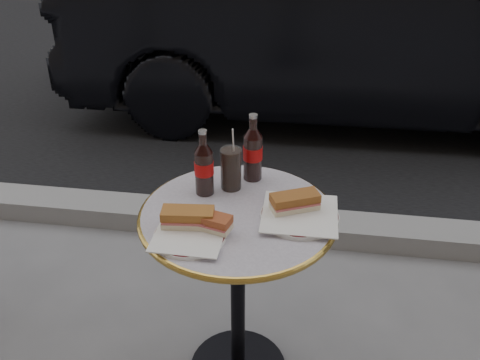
# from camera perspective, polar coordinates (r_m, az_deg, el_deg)

# --- Properties ---
(asphalt_road) EXTENTS (40.00, 8.00, 0.00)m
(asphalt_road) POSITION_cam_1_polar(r_m,az_deg,el_deg) (6.58, 6.56, 16.00)
(asphalt_road) COLOR black
(asphalt_road) RESTS_ON ground
(curb) EXTENTS (40.00, 0.20, 0.12)m
(curb) POSITION_cam_1_polar(r_m,az_deg,el_deg) (2.79, 2.56, -4.71)
(curb) COLOR gray
(curb) RESTS_ON ground
(bistro_table) EXTENTS (0.62, 0.62, 0.73)m
(bistro_table) POSITION_cam_1_polar(r_m,az_deg,el_deg) (1.89, -0.23, -12.64)
(bistro_table) COLOR #BAB2C4
(bistro_table) RESTS_ON ground
(plate_left) EXTENTS (0.25, 0.25, 0.01)m
(plate_left) POSITION_cam_1_polar(r_m,az_deg,el_deg) (1.56, -5.39, -5.99)
(plate_left) COLOR white
(plate_left) RESTS_ON bistro_table
(plate_right) EXTENTS (0.28, 0.28, 0.01)m
(plate_right) POSITION_cam_1_polar(r_m,az_deg,el_deg) (1.65, 6.38, -3.83)
(plate_right) COLOR silver
(plate_right) RESTS_ON bistro_table
(sandwich_left_a) EXTENTS (0.16, 0.09, 0.05)m
(sandwich_left_a) POSITION_cam_1_polar(r_m,az_deg,el_deg) (1.58, -5.57, -4.10)
(sandwich_left_a) COLOR #A16028
(sandwich_left_a) RESTS_ON plate_left
(sandwich_left_b) EXTENTS (0.14, 0.09, 0.05)m
(sandwich_left_b) POSITION_cam_1_polar(r_m,az_deg,el_deg) (1.56, -3.30, -4.51)
(sandwich_left_b) COLOR #9B4827
(sandwich_left_b) RESTS_ON plate_left
(sandwich_right) EXTENTS (0.16, 0.12, 0.05)m
(sandwich_right) POSITION_cam_1_polar(r_m,az_deg,el_deg) (1.65, 5.86, -2.40)
(sandwich_right) COLOR brown
(sandwich_right) RESTS_ON plate_right
(cola_bottle_left) EXTENTS (0.07, 0.07, 0.23)m
(cola_bottle_left) POSITION_cam_1_polar(r_m,az_deg,el_deg) (1.71, -3.88, 1.90)
(cola_bottle_left) COLOR black
(cola_bottle_left) RESTS_ON bistro_table
(cola_bottle_right) EXTENTS (0.08, 0.08, 0.24)m
(cola_bottle_right) POSITION_cam_1_polar(r_m,az_deg,el_deg) (1.78, 1.38, 3.52)
(cola_bottle_right) COLOR black
(cola_bottle_right) RESTS_ON bistro_table
(cola_glass) EXTENTS (0.09, 0.09, 0.14)m
(cola_glass) POSITION_cam_1_polar(r_m,az_deg,el_deg) (1.75, -0.97, 1.23)
(cola_glass) COLOR black
(cola_glass) RESTS_ON bistro_table
(parked_car) EXTENTS (1.47, 4.05, 1.32)m
(parked_car) POSITION_cam_1_polar(r_m,az_deg,el_deg) (4.05, 11.89, 15.82)
(parked_car) COLOR black
(parked_car) RESTS_ON ground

